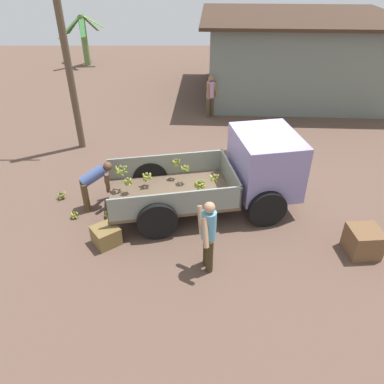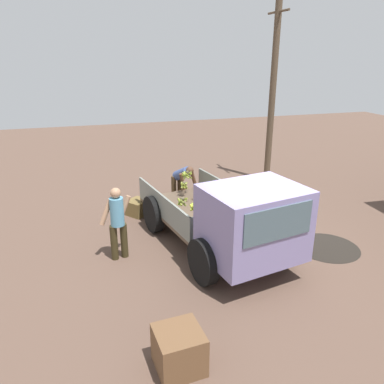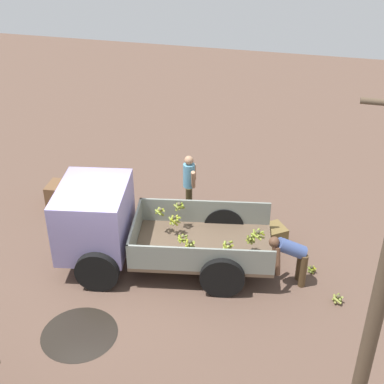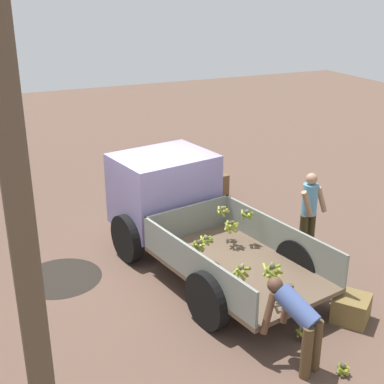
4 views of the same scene
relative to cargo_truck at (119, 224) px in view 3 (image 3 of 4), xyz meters
name	(u,v)px [view 3 (image 3 of 4)]	position (x,y,z in m)	size (l,w,h in m)	color
ground	(109,274)	(0.11, 0.49, -0.99)	(36.00, 36.00, 0.00)	brown
mud_patch_0	(80,334)	(-0.03, 2.30, -0.99)	(1.45, 1.45, 0.01)	black
cargo_truck	(119,224)	(0.00, 0.00, 0.00)	(4.79, 2.73, 1.87)	brown
utility_pole	(382,289)	(-4.92, 3.28, 1.99)	(1.27, 0.21, 5.85)	brown
person_foreground_visitor	(189,182)	(-0.97, -2.32, -0.09)	(0.41, 0.72, 1.62)	#352D18
person_worker_loading	(291,255)	(-3.69, -0.17, -0.25)	(0.85, 0.74, 1.21)	#4F3922
banana_bunch_on_ground_0	(312,269)	(-4.14, -0.64, -0.90)	(0.21, 0.21, 0.17)	#433D2C
banana_bunch_on_ground_1	(273,263)	(-3.30, -0.62, -0.88)	(0.27, 0.26, 0.20)	brown
banana_bunch_on_ground_2	(338,298)	(-4.71, 0.20, -0.88)	(0.23, 0.24, 0.20)	brown
wooden_crate_0	(273,235)	(-3.19, -1.56, -0.78)	(0.53, 0.53, 0.42)	brown
wooden_crate_1	(61,195)	(2.36, -1.87, -0.69)	(0.65, 0.65, 0.61)	brown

